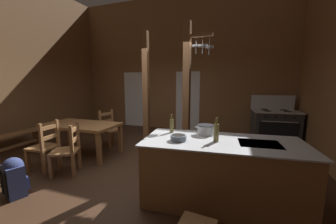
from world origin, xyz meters
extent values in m
cube|color=#382316|center=(0.00, 0.00, -0.05)|extent=(8.12, 7.62, 0.10)
cube|color=brown|center=(0.00, 3.48, 2.29)|extent=(8.12, 0.14, 4.57)
cube|color=white|center=(-1.65, 3.41, 1.02)|extent=(1.00, 0.01, 2.05)
cube|color=white|center=(0.37, 3.41, 1.02)|extent=(0.84, 0.01, 2.05)
cube|color=brown|center=(1.81, -0.54, 0.44)|extent=(2.17, 1.09, 0.88)
cube|color=#B7BABF|center=(1.81, -0.54, 0.89)|extent=(2.24, 1.15, 0.02)
cube|color=black|center=(2.28, -0.50, 0.90)|extent=(0.55, 0.45, 0.00)
cube|color=black|center=(1.77, -0.11, 0.05)|extent=(1.99, 0.22, 0.10)
cube|color=#303030|center=(2.99, 2.64, 0.45)|extent=(1.17, 0.87, 0.90)
cube|color=black|center=(3.03, 2.26, 0.42)|extent=(0.93, 0.10, 0.52)
cylinder|color=#B7BABF|center=(3.03, 2.23, 0.70)|extent=(0.82, 0.11, 0.02)
cube|color=#B7BABF|center=(2.99, 2.64, 0.92)|extent=(1.22, 0.91, 0.03)
cube|color=#B7BABF|center=(2.95, 3.00, 1.12)|extent=(1.14, 0.16, 0.40)
cylinder|color=black|center=(3.25, 2.52, 0.94)|extent=(0.22, 0.22, 0.01)
cylinder|color=black|center=(2.76, 2.47, 0.94)|extent=(0.22, 0.22, 0.01)
cylinder|color=black|center=(3.22, 2.82, 0.94)|extent=(0.22, 0.22, 0.01)
cylinder|color=black|center=(2.73, 2.77, 0.94)|extent=(0.22, 0.22, 0.01)
cylinder|color=black|center=(3.36, 2.28, 0.82)|extent=(0.05, 0.03, 0.04)
cylinder|color=black|center=(3.14, 2.26, 0.82)|extent=(0.05, 0.03, 0.04)
cylinder|color=black|center=(2.92, 2.23, 0.82)|extent=(0.05, 0.03, 0.04)
cylinder|color=black|center=(2.70, 2.21, 0.82)|extent=(0.05, 0.03, 0.04)
cube|color=brown|center=(0.96, 0.86, 1.46)|extent=(0.15, 0.15, 2.92)
cube|color=brown|center=(1.18, 0.85, 2.62)|extent=(0.59, 0.11, 0.06)
cylinder|color=#B7BABF|center=(1.14, 0.85, 2.53)|extent=(0.01, 0.01, 0.18)
cylinder|color=#B7BABF|center=(1.14, 0.85, 2.42)|extent=(0.18, 0.18, 0.04)
cylinder|color=#B7BABF|center=(1.14, 0.85, 2.34)|extent=(0.02, 0.02, 0.14)
cylinder|color=#B7BABF|center=(1.27, 0.84, 2.52)|extent=(0.01, 0.01, 0.19)
cylinder|color=#B7BABF|center=(1.27, 0.84, 2.41)|extent=(0.21, 0.21, 0.04)
cylinder|color=#B7BABF|center=(1.27, 0.84, 2.33)|extent=(0.02, 0.02, 0.14)
cylinder|color=#B7BABF|center=(1.41, 0.84, 2.51)|extent=(0.01, 0.01, 0.22)
cylinder|color=#B7BABF|center=(1.41, 0.84, 2.38)|extent=(0.17, 0.17, 0.04)
cylinder|color=#B7BABF|center=(1.41, 0.84, 2.30)|extent=(0.02, 0.02, 0.14)
cube|color=brown|center=(-0.20, 1.28, 1.46)|extent=(0.14, 0.14, 2.92)
cube|color=brown|center=(-1.40, 0.28, 0.71)|extent=(1.70, 0.90, 0.06)
cube|color=brown|center=(-2.19, 0.67, 0.34)|extent=(0.08, 0.08, 0.68)
cube|color=brown|center=(-0.61, 0.67, 0.34)|extent=(0.08, 0.08, 0.68)
cube|color=brown|center=(-2.19, -0.11, 0.34)|extent=(0.08, 0.08, 0.68)
cube|color=brown|center=(-0.61, -0.11, 0.34)|extent=(0.08, 0.08, 0.68)
cube|color=olive|center=(-1.15, 1.05, 0.43)|extent=(0.55, 0.55, 0.04)
cube|color=olive|center=(-0.91, 1.17, 0.21)|extent=(0.06, 0.06, 0.41)
cube|color=olive|center=(-1.02, 0.81, 0.21)|extent=(0.06, 0.06, 0.41)
cube|color=olive|center=(-1.27, 1.29, 0.47)|extent=(0.06, 0.06, 0.95)
cube|color=olive|center=(-1.39, 0.93, 0.47)|extent=(0.06, 0.06, 0.95)
cube|color=olive|center=(-1.33, 1.11, 0.84)|extent=(0.15, 0.37, 0.07)
cube|color=olive|center=(-1.33, 1.11, 0.65)|extent=(0.15, 0.37, 0.07)
cube|color=olive|center=(-1.56, -0.57, 0.43)|extent=(0.48, 0.48, 0.04)
cube|color=olive|center=(-1.74, -0.77, 0.21)|extent=(0.05, 0.05, 0.41)
cube|color=olive|center=(-1.77, -0.40, 0.21)|extent=(0.05, 0.05, 0.41)
cube|color=olive|center=(-1.36, -0.74, 0.47)|extent=(0.05, 0.05, 0.95)
cube|color=olive|center=(-1.39, -0.36, 0.47)|extent=(0.05, 0.05, 0.95)
cube|color=olive|center=(-1.37, -0.55, 0.84)|extent=(0.07, 0.38, 0.07)
cube|color=olive|center=(-1.37, -0.55, 0.65)|extent=(0.07, 0.38, 0.07)
cube|color=olive|center=(-0.97, -0.60, 0.43)|extent=(0.60, 0.60, 0.04)
cube|color=olive|center=(-1.05, -0.86, 0.21)|extent=(0.07, 0.07, 0.41)
cube|color=olive|center=(-1.23, -0.52, 0.21)|extent=(0.07, 0.07, 0.41)
cube|color=olive|center=(-0.71, -0.68, 0.47)|extent=(0.07, 0.07, 0.95)
cube|color=olive|center=(-0.89, -0.34, 0.47)|extent=(0.07, 0.07, 0.95)
cube|color=olive|center=(-0.80, -0.51, 0.84)|extent=(0.21, 0.35, 0.07)
cube|color=olive|center=(-0.80, -0.51, 0.65)|extent=(0.21, 0.35, 0.07)
cube|color=brown|center=(-3.16, -0.19, 0.42)|extent=(0.37, 1.50, 0.04)
cube|color=brown|center=(-3.16, 0.50, 0.20)|extent=(0.31, 0.06, 0.40)
cube|color=brown|center=(-3.16, -0.19, 0.12)|extent=(0.07, 1.30, 0.06)
cube|color=navy|center=(-1.10, -1.41, 0.24)|extent=(0.38, 0.32, 0.48)
cube|color=navy|center=(-1.05, -1.29, 0.17)|extent=(0.23, 0.13, 0.17)
cylinder|color=black|center=(-1.23, -1.50, 0.24)|extent=(0.05, 0.05, 0.38)
cylinder|color=black|center=(-1.05, -1.56, 0.24)|extent=(0.05, 0.05, 0.38)
sphere|color=navy|center=(-1.10, -1.41, 0.46)|extent=(0.35, 0.35, 0.27)
cylinder|color=#B7BABF|center=(1.54, -0.28, 0.97)|extent=(0.25, 0.25, 0.14)
cylinder|color=black|center=(1.54, -0.28, 1.04)|extent=(0.26, 0.26, 0.01)
cylinder|color=#B7BABF|center=(1.41, -0.28, 1.00)|extent=(0.05, 0.02, 0.02)
cylinder|color=#B7BABF|center=(1.68, -0.28, 1.00)|extent=(0.05, 0.02, 0.02)
cylinder|color=slate|center=(1.24, -0.72, 0.94)|extent=(0.22, 0.22, 0.08)
cylinder|color=black|center=(1.24, -0.72, 0.98)|extent=(0.18, 0.18, 0.00)
cylinder|color=brown|center=(1.02, -0.34, 1.01)|extent=(0.06, 0.06, 0.22)
cylinder|color=brown|center=(1.02, -0.34, 1.15)|extent=(0.02, 0.02, 0.08)
cylinder|color=brown|center=(1.73, -0.60, 1.02)|extent=(0.07, 0.07, 0.24)
cylinder|color=brown|center=(1.73, -0.60, 1.18)|extent=(0.03, 0.03, 0.08)
camera|label=1|loc=(1.96, -3.21, 1.70)|focal=20.79mm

